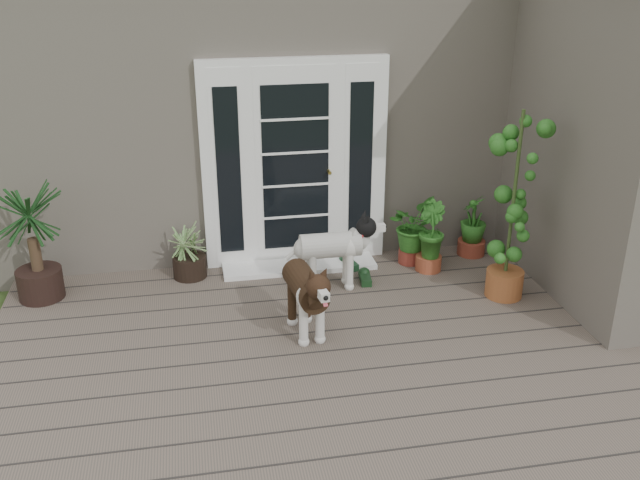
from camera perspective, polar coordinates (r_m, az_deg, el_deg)
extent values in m
cube|color=#6B5B4C|center=(5.83, 3.50, -10.87)|extent=(6.20, 4.60, 0.12)
cube|color=#665E54|center=(9.19, -2.81, 11.95)|extent=(7.40, 4.00, 3.10)
cube|color=#665E54|center=(7.33, 24.31, 7.09)|extent=(1.60, 2.40, 3.10)
cube|color=white|center=(7.28, -2.03, 6.11)|extent=(1.90, 0.14, 2.15)
cube|color=white|center=(7.47, -1.68, -2.06)|extent=(1.60, 0.40, 0.05)
imported|color=#154C1A|center=(7.53, 7.32, 0.43)|extent=(0.69, 0.69, 0.64)
imported|color=#1C621D|center=(7.41, 8.81, -0.50)|extent=(0.39, 0.39, 0.53)
imported|color=#1C6322|center=(7.87, 12.17, 0.66)|extent=(0.47, 0.47, 0.53)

